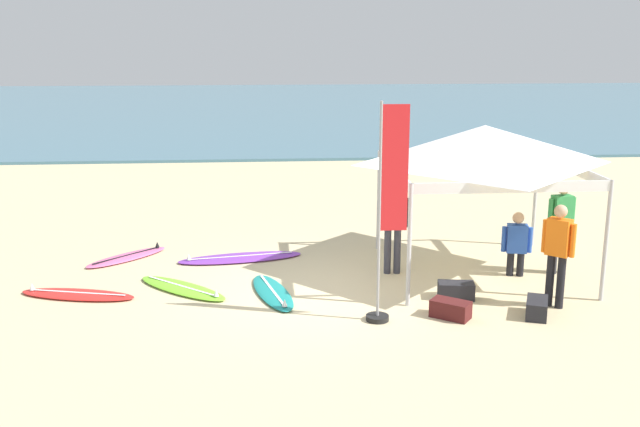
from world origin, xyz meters
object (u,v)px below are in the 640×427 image
Objects in this scene: canopy_tent at (484,145)px; surfboard_purple at (240,258)px; person_blue at (517,241)px; gear_bag_by_pole at (456,290)px; person_black at (393,222)px; gear_bag_on_sand at (537,308)px; surfboard_lime at (183,288)px; gear_bag_near_tent at (451,309)px; surfboard_red at (77,294)px; banner_flag at (387,222)px; surfboard_teal at (273,292)px; person_green at (561,222)px; surfboard_pink at (127,257)px; person_orange at (558,249)px.

canopy_tent reaches higher than surfboard_purple.
gear_bag_by_pole is at bearing -141.57° from person_blue.
person_black is 3.10m from gear_bag_on_sand.
gear_bag_near_tent is (4.33, -1.59, 0.10)m from surfboard_lime.
gear_bag_by_pole is (6.39, -0.57, 0.10)m from surfboard_red.
gear_bag_by_pole reaches higher than surfboard_red.
banner_flag is 5.67× the size of gear_bag_on_sand.
surfboard_teal is 1.16× the size of person_green.
surfboard_pink is 0.78× the size of surfboard_red.
person_orange is 2.02m from gear_bag_near_tent.
person_blue reaches higher than gear_bag_on_sand.
person_blue is (7.31, -1.58, 0.62)m from surfboard_pink.
person_orange reaches higher than gear_bag_by_pole.
person_orange is at bearing 42.46° from gear_bag_on_sand.
banner_flag is at bearing -15.84° from surfboard_red.
person_green is (5.30, 0.77, 0.95)m from surfboard_teal.
person_orange is at bearing -29.59° from surfboard_purple.
surfboard_pink is at bearing 169.63° from person_green.
person_orange is (7.43, -3.17, 0.95)m from surfboard_pink.
surfboard_lime is 1.95m from surfboard_purple.
surfboard_red and surfboard_teal have the same top height.
surfboard_lime is 0.89× the size of surfboard_red.
person_blue is 3.49m from banner_flag.
gear_bag_by_pole is at bearing -58.84° from person_black.
gear_bag_by_pole is (-1.50, 0.49, -0.85)m from person_orange.
banner_flag reaches higher than person_blue.
surfboard_purple is 0.74× the size of banner_flag.
canopy_tent is 7.57m from surfboard_red.
surfboard_lime is 3.12× the size of gear_bag_by_pole.
gear_bag_near_tent is at bearing -115.75° from canopy_tent.
surfboard_pink is at bearing 155.67° from gear_bag_by_pole.
surfboard_red is 5.46m from banner_flag.
surfboard_pink is 8.34m from person_green.
person_blue reaches higher than surfboard_purple.
person_orange is 2.85× the size of gear_bag_by_pole.
person_orange is at bearing 7.47° from banner_flag.
person_black reaches higher than surfboard_red.
surfboard_teal is at bearing -38.44° from surfboard_pink.
gear_bag_by_pole is (4.64, -0.75, 0.10)m from surfboard_lime.
surfboard_purple is 4.45m from gear_bag_by_pole.
surfboard_red is 1.75× the size of person_blue.
person_blue is at bearing -7.79° from person_black.
surfboard_teal is (-3.84, -0.94, -2.35)m from canopy_tent.
surfboard_red is at bearing 174.93° from gear_bag_by_pole.
surfboard_pink is at bearing 142.25° from banner_flag.
surfboard_teal is 3.30× the size of gear_bag_near_tent.
gear_bag_on_sand is (1.37, -0.04, 0.00)m from gear_bag_near_tent.
person_green is 2.85× the size of gear_bag_on_sand.
gear_bag_by_pole is at bearing 161.88° from person_orange.
surfboard_pink is 2.32m from surfboard_lime.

